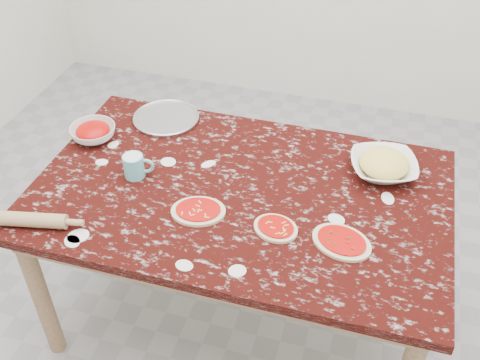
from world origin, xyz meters
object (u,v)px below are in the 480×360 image
object	(u,v)px
pizza_tray	(166,118)
flour_mug	(135,166)
sauce_bowl	(93,133)
cheese_bowl	(383,167)
rolling_pin	(30,220)
worktable	(240,206)

from	to	relation	value
pizza_tray	flour_mug	bearing A→B (deg)	-84.52
sauce_bowl	flour_mug	world-z (taller)	flour_mug
cheese_bowl	rolling_pin	size ratio (longest dim) A/B	0.96
pizza_tray	sauce_bowl	world-z (taller)	sauce_bowl
pizza_tray	sauce_bowl	size ratio (longest dim) A/B	1.50
rolling_pin	worktable	bearing A→B (deg)	31.08
cheese_bowl	rolling_pin	bearing A→B (deg)	-150.72
flour_mug	rolling_pin	world-z (taller)	flour_mug
worktable	flour_mug	world-z (taller)	flour_mug
pizza_tray	cheese_bowl	distance (m)	0.99
cheese_bowl	pizza_tray	bearing A→B (deg)	173.27
worktable	flour_mug	distance (m)	0.45
sauce_bowl	flour_mug	bearing A→B (deg)	-32.90
pizza_tray	sauce_bowl	xyz separation A→B (m)	(-0.24, -0.23, 0.02)
pizza_tray	rolling_pin	xyz separation A→B (m)	(-0.20, -0.78, 0.02)
pizza_tray	flour_mug	world-z (taller)	flour_mug
cheese_bowl	flour_mug	world-z (taller)	flour_mug
pizza_tray	rolling_pin	size ratio (longest dim) A/B	1.08
worktable	flour_mug	bearing A→B (deg)	-175.56
flour_mug	pizza_tray	bearing A→B (deg)	95.48
pizza_tray	worktable	bearing A→B (deg)	-39.24
pizza_tray	rolling_pin	distance (m)	0.81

